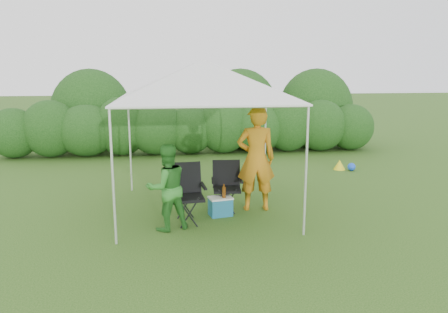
{
  "coord_description": "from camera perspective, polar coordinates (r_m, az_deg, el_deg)",
  "views": [
    {
      "loc": [
        -0.63,
        -7.51,
        2.71
      ],
      "look_at": [
        0.36,
        0.4,
        1.05
      ],
      "focal_mm": 35.0,
      "sensor_mm": 36.0,
      "label": 1
    }
  ],
  "objects": [
    {
      "name": "canopy",
      "position": [
        8.04,
        -2.68,
        9.98
      ],
      "size": [
        3.1,
        3.1,
        2.83
      ],
      "color": "silver",
      "rests_on": "ground"
    },
    {
      "name": "woman",
      "position": [
        7.32,
        -7.48,
        -4.02
      ],
      "size": [
        0.86,
        0.77,
        1.46
      ],
      "primitive_type": "imported",
      "rotation": [
        0.0,
        0.0,
        3.51
      ],
      "color": "#2E7C28",
      "rests_on": "ground"
    },
    {
      "name": "lawn_toy",
      "position": [
        12.0,
        15.23,
        -1.11
      ],
      "size": [
        0.52,
        0.43,
        0.26
      ],
      "color": "yellow",
      "rests_on": "ground"
    },
    {
      "name": "hedge",
      "position": [
        13.66,
        -4.43,
        3.77
      ],
      "size": [
        11.99,
        1.53,
        1.8
      ],
      "color": "#204B17",
      "rests_on": "ground"
    },
    {
      "name": "chair_left",
      "position": [
        7.72,
        -5.0,
        -4.26
      ],
      "size": [
        0.68,
        0.63,
        1.03
      ],
      "rotation": [
        0.0,
        0.0,
        0.09
      ],
      "color": "black",
      "rests_on": "ground"
    },
    {
      "name": "ground",
      "position": [
        8.01,
        -2.23,
        -8.02
      ],
      "size": [
        70.0,
        70.0,
        0.0
      ],
      "primitive_type": "plane",
      "color": "#385F1D"
    },
    {
      "name": "bottle",
      "position": [
        7.96,
        -0.01,
        -4.52
      ],
      "size": [
        0.07,
        0.07,
        0.25
      ],
      "primitive_type": "cylinder",
      "color": "#592D0C",
      "rests_on": "cooler"
    },
    {
      "name": "cooler",
      "position": [
        8.08,
        -0.47,
        -6.5
      ],
      "size": [
        0.47,
        0.38,
        0.35
      ],
      "rotation": [
        0.0,
        0.0,
        0.21
      ],
      "color": "#1C6184",
      "rests_on": "ground"
    },
    {
      "name": "man",
      "position": [
        8.24,
        4.2,
        -0.29
      ],
      "size": [
        0.75,
        0.51,
        1.99
      ],
      "primitive_type": "imported",
      "rotation": [
        0.0,
        0.0,
        3.09
      ],
      "color": "#C17615",
      "rests_on": "ground"
    },
    {
      "name": "chair_right",
      "position": [
        8.36,
        0.35,
        -3.38
      ],
      "size": [
        0.61,
        0.56,
        0.93
      ],
      "rotation": [
        0.0,
        0.0,
        -0.07
      ],
      "color": "black",
      "rests_on": "ground"
    }
  ]
}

